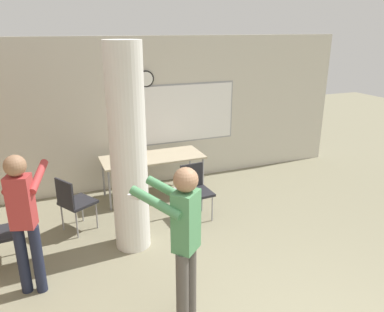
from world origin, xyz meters
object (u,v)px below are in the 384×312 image
object	(u,v)px
folding_table	(153,159)
chair_near_pillar	(74,200)
bottle_on_table	(143,155)
person_playing_front	(184,236)
chair_table_front	(195,188)
person_watching_back	(24,214)

from	to	relation	value
folding_table	chair_near_pillar	bearing A→B (deg)	-150.95
bottle_on_table	person_playing_front	world-z (taller)	person_playing_front
bottle_on_table	chair_table_front	size ratio (longest dim) A/B	0.29
person_playing_front	chair_near_pillar	bearing A→B (deg)	110.51
folding_table	chair_near_pillar	size ratio (longest dim) A/B	2.08
chair_near_pillar	person_playing_front	distance (m)	2.53
bottle_on_table	person_playing_front	xyz separation A→B (m)	(-0.39, -3.01, 0.17)
folding_table	bottle_on_table	bearing A→B (deg)	-147.64
chair_table_front	folding_table	bearing A→B (deg)	110.68
folding_table	chair_table_front	distance (m)	1.13
folding_table	chair_table_front	size ratio (longest dim) A/B	2.08
folding_table	chair_near_pillar	xyz separation A→B (m)	(-1.46, -0.81, -0.19)
chair_table_front	person_watching_back	size ratio (longest dim) A/B	0.52
chair_near_pillar	person_playing_front	bearing A→B (deg)	-69.49
chair_near_pillar	bottle_on_table	bearing A→B (deg)	28.51
bottle_on_table	person_watching_back	world-z (taller)	person_watching_back
person_playing_front	person_watching_back	distance (m)	1.83
folding_table	person_playing_front	xyz separation A→B (m)	(-0.59, -3.13, 0.31)
chair_table_front	bottle_on_table	bearing A→B (deg)	122.81
person_playing_front	folding_table	bearing A→B (deg)	79.38
folding_table	person_playing_front	distance (m)	3.20
bottle_on_table	chair_near_pillar	world-z (taller)	bottle_on_table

